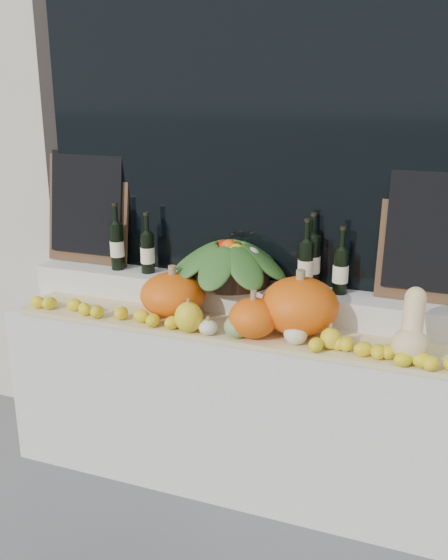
% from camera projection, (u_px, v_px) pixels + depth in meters
% --- Properties ---
extents(storefront_facade, '(7.00, 0.94, 4.50)m').
position_uv_depth(storefront_facade, '(277.00, 36.00, 3.32)').
color(storefront_facade, beige).
rests_on(storefront_facade, ground).
extents(display_sill, '(2.30, 0.55, 0.88)m').
position_uv_depth(display_sill, '(229.00, 400.00, 3.23)').
color(display_sill, silver).
rests_on(display_sill, ground).
extents(rear_tier, '(2.30, 0.25, 0.16)m').
position_uv_depth(rear_tier, '(240.00, 297.00, 3.21)').
color(rear_tier, silver).
rests_on(rear_tier, display_sill).
extents(straw_bedding, '(2.10, 0.32, 0.02)m').
position_uv_depth(straw_bedding, '(220.00, 328.00, 2.98)').
color(straw_bedding, tan).
rests_on(straw_bedding, display_sill).
extents(pumpkin_left, '(0.39, 0.39, 0.22)m').
position_uv_depth(pumpkin_left, '(173.00, 295.00, 3.08)').
color(pumpkin_left, '#EE5F0C').
rests_on(pumpkin_left, straw_bedding).
extents(pumpkin_right, '(0.36, 0.36, 0.26)m').
position_uv_depth(pumpkin_right, '(300.00, 306.00, 2.86)').
color(pumpkin_right, '#EE5F0C').
rests_on(pumpkin_right, straw_bedding).
extents(pumpkin_center, '(0.28, 0.28, 0.18)m').
position_uv_depth(pumpkin_center, '(253.00, 318.00, 2.83)').
color(pumpkin_center, '#EE5F0C').
rests_on(pumpkin_center, straw_bedding).
extents(butternut_squash, '(0.16, 0.21, 0.29)m').
position_uv_depth(butternut_squash, '(412.00, 331.00, 2.60)').
color(butternut_squash, '#EAC88A').
rests_on(butternut_squash, straw_bedding).
extents(decorative_gourds, '(0.77, 0.16, 0.17)m').
position_uv_depth(decorative_gourds, '(229.00, 325.00, 2.84)').
color(decorative_gourds, '#275D1B').
rests_on(decorative_gourds, straw_bedding).
extents(lemon_heap, '(2.20, 0.16, 0.06)m').
position_uv_depth(lemon_heap, '(212.00, 328.00, 2.87)').
color(lemon_heap, yellow).
rests_on(lemon_heap, straw_bedding).
extents(produce_bowl, '(0.64, 0.64, 0.23)m').
position_uv_depth(produce_bowl, '(229.00, 261.00, 3.15)').
color(produce_bowl, black).
rests_on(produce_bowl, rear_tier).
extents(wine_bottle_far_left, '(0.08, 0.08, 0.37)m').
position_uv_depth(wine_bottle_far_left, '(117.00, 246.00, 3.36)').
color(wine_bottle_far_left, black).
rests_on(wine_bottle_far_left, rear_tier).
extents(wine_bottle_near_left, '(0.08, 0.08, 0.33)m').
position_uv_depth(wine_bottle_near_left, '(148.00, 252.00, 3.31)').
color(wine_bottle_near_left, black).
rests_on(wine_bottle_near_left, rear_tier).
extents(wine_bottle_tall, '(0.08, 0.08, 0.38)m').
position_uv_depth(wine_bottle_tall, '(312.00, 261.00, 3.06)').
color(wine_bottle_tall, black).
rests_on(wine_bottle_tall, rear_tier).
extents(wine_bottle_near_right, '(0.08, 0.08, 0.36)m').
position_uv_depth(wine_bottle_near_right, '(306.00, 265.00, 3.02)').
color(wine_bottle_near_right, black).
rests_on(wine_bottle_near_right, rear_tier).
extents(wine_bottle_far_right, '(0.08, 0.08, 0.33)m').
position_uv_depth(wine_bottle_far_right, '(341.00, 271.00, 2.99)').
color(wine_bottle_far_right, black).
rests_on(wine_bottle_far_right, rear_tier).
extents(chalkboard_left, '(0.50, 0.12, 0.62)m').
position_uv_depth(chalkboard_left, '(87.00, 205.00, 3.45)').
color(chalkboard_left, '#4C331E').
rests_on(chalkboard_left, rear_tier).
extents(chalkboard_right, '(0.50, 0.12, 0.62)m').
position_uv_depth(chalkboard_right, '(436.00, 233.00, 2.83)').
color(chalkboard_right, '#4C331E').
rests_on(chalkboard_right, rear_tier).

